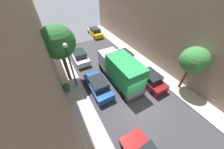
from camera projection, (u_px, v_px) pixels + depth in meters
ground at (141, 106)px, 11.10m from camera, size 32.00×32.00×0.00m
sidewalk_left at (92, 132)px, 9.22m from camera, size 2.00×44.00×0.15m
sidewalk_right at (176, 87)px, 12.88m from camera, size 2.00×44.00×0.15m
parked_car_left_2 at (98, 86)px, 12.14m from camera, size 1.78×4.20×1.57m
parked_car_left_3 at (80, 57)px, 16.31m from camera, size 1.78×4.20×1.57m
parked_car_left_4 at (67, 37)px, 21.12m from camera, size 1.78×4.20×1.57m
parked_car_right_2 at (149, 79)px, 12.91m from camera, size 1.78×4.20×1.57m
parked_car_right_3 at (124, 57)px, 16.20m from camera, size 1.78×4.20×1.57m
parked_car_right_4 at (95, 32)px, 22.94m from camera, size 1.78×4.20×1.57m
delivery_truck at (120, 70)px, 12.42m from camera, size 2.26×6.60×3.38m
street_tree_0 at (58, 42)px, 10.72m from camera, size 3.21×3.21×6.27m
street_tree_1 at (194, 60)px, 10.46m from camera, size 2.45×2.45×4.78m
potted_plant_0 at (66, 87)px, 11.93m from camera, size 0.70×0.70×1.07m
lamp_post at (69, 60)px, 10.68m from camera, size 0.44×0.44×5.12m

